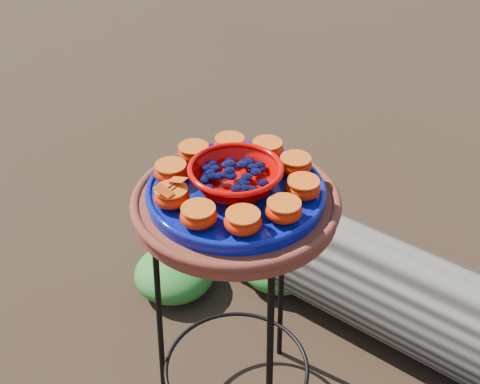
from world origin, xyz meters
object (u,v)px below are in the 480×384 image
Objects in this scene: plant_stand at (236,317)px; terracotta_saucer at (236,204)px; cobalt_plate at (236,193)px; red_bowl at (236,178)px; driftwood_log at (464,324)px.

plant_stand is 0.37m from terracotta_saucer.
plant_stand is at bearing 0.00° from terracotta_saucer.
cobalt_plate is at bearing 0.00° from terracotta_saucer.
plant_stand is 0.44m from red_bowl.
cobalt_plate is 0.23× the size of driftwood_log.
cobalt_plate reaches higher than driftwood_log.
cobalt_plate is at bearing 0.00° from red_bowl.
driftwood_log is (0.45, 0.53, -0.19)m from plant_stand.
driftwood_log is at bearing 49.75° from cobalt_plate.
cobalt_plate is (0.00, 0.00, 0.40)m from plant_stand.
driftwood_log is at bearing 49.75° from plant_stand.
red_bowl reaches higher than cobalt_plate.
terracotta_saucer is (0.00, 0.00, 0.37)m from plant_stand.
driftwood_log is at bearing 49.75° from terracotta_saucer.
cobalt_plate reaches higher than plant_stand.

